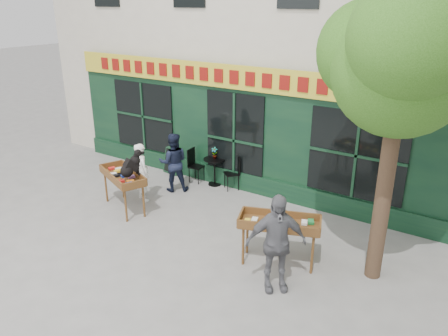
# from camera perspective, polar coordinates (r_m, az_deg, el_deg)

# --- Properties ---
(ground) EXTENTS (80.00, 80.00, 0.00)m
(ground) POSITION_cam_1_polar(r_m,az_deg,el_deg) (10.22, -5.63, -6.93)
(ground) COLOR slate
(ground) RESTS_ON ground
(street_tree) EXTENTS (3.05, 2.90, 5.60)m
(street_tree) POSITION_cam_1_polar(r_m,az_deg,el_deg) (7.48, 22.95, 14.29)
(street_tree) COLOR #382619
(street_tree) RESTS_ON ground
(book_cart_center) EXTENTS (1.62, 1.15, 0.99)m
(book_cart_center) POSITION_cam_1_polar(r_m,az_deg,el_deg) (10.69, -13.10, -1.24)
(book_cart_center) COLOR brown
(book_cart_center) RESTS_ON ground
(dog) EXTENTS (0.55, 0.68, 0.60)m
(dog) POSITION_cam_1_polar(r_m,az_deg,el_deg) (10.25, -12.14, 0.67)
(dog) COLOR black
(dog) RESTS_ON book_cart_center
(woman) EXTENTS (0.64, 0.54, 1.50)m
(woman) POSITION_cam_1_polar(r_m,az_deg,el_deg) (11.14, -10.68, -0.53)
(woman) COLOR white
(woman) RESTS_ON ground
(book_cart_right) EXTENTS (1.62, 1.10, 0.99)m
(book_cart_right) POSITION_cam_1_polar(r_m,az_deg,el_deg) (8.36, 7.26, -7.39)
(book_cart_right) COLOR brown
(book_cart_right) RESTS_ON ground
(man_right) EXTENTS (1.10, 1.02, 1.81)m
(man_right) POSITION_cam_1_polar(r_m,az_deg,el_deg) (7.62, 6.77, -9.71)
(man_right) COLOR #59595E
(man_right) RESTS_ON ground
(bistro_table) EXTENTS (0.60, 0.60, 0.76)m
(bistro_table) POSITION_cam_1_polar(r_m,az_deg,el_deg) (11.91, -1.24, 0.23)
(bistro_table) COLOR black
(bistro_table) RESTS_ON ground
(bistro_chair_left) EXTENTS (0.39, 0.39, 0.95)m
(bistro_chair_left) POSITION_cam_1_polar(r_m,az_deg,el_deg) (12.18, -3.99, 0.74)
(bistro_chair_left) COLOR black
(bistro_chair_left) RESTS_ON ground
(bistro_chair_right) EXTENTS (0.51, 0.51, 0.95)m
(bistro_chair_right) POSITION_cam_1_polar(r_m,az_deg,el_deg) (11.65, 1.41, -0.19)
(bistro_chair_right) COLOR black
(bistro_chair_right) RESTS_ON ground
(potted_plant) EXTENTS (0.20, 0.17, 0.33)m
(potted_plant) POSITION_cam_1_polar(r_m,az_deg,el_deg) (11.78, -1.26, 1.98)
(potted_plant) COLOR gray
(potted_plant) RESTS_ON bistro_table
(man_left) EXTENTS (0.98, 0.95, 1.58)m
(man_left) POSITION_cam_1_polar(r_m,az_deg,el_deg) (11.56, -6.63, 0.74)
(man_left) COLOR black
(man_left) RESTS_ON ground
(chalkboard) EXTENTS (0.58, 0.26, 0.79)m
(chalkboard) POSITION_cam_1_polar(r_m,az_deg,el_deg) (12.83, -6.92, 0.96)
(chalkboard) COLOR black
(chalkboard) RESTS_ON ground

